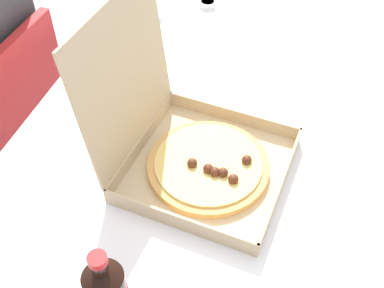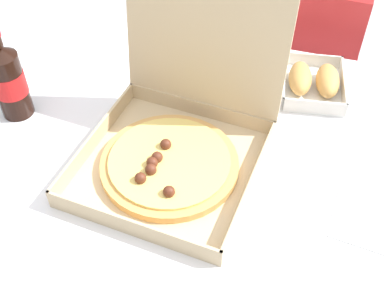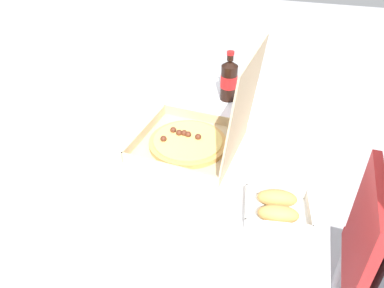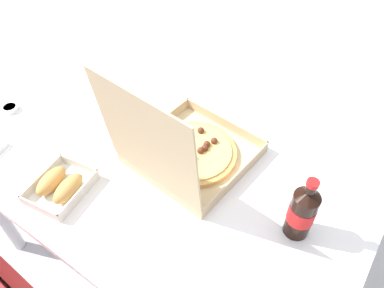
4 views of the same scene
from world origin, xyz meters
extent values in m
plane|color=#B2B2B7|center=(0.00, 0.00, 0.00)|extent=(10.00, 10.00, 0.00)
cube|color=white|center=(0.00, 0.00, 0.70)|extent=(1.40, 0.89, 0.03)
cylinder|color=#B7B7BC|center=(0.63, -0.38, 0.34)|extent=(0.05, 0.05, 0.68)
cylinder|color=#B7B7BC|center=(0.63, 0.38, 0.34)|extent=(0.05, 0.05, 0.68)
cube|color=red|center=(0.09, 0.56, 0.64)|extent=(0.36, 0.04, 0.38)
cylinder|color=#B2B2B7|center=(0.28, 0.91, 0.21)|extent=(0.03, 0.03, 0.43)
cylinder|color=#B2B2B7|center=(0.26, 0.57, 0.21)|extent=(0.03, 0.03, 0.43)
cylinder|color=#B2B2B7|center=(-0.08, 0.58, 0.21)|extent=(0.03, 0.03, 0.43)
cube|color=tan|center=(-0.09, -0.06, 0.72)|extent=(0.39, 0.39, 0.01)
cube|color=tan|center=(-0.11, -0.24, 0.74)|extent=(0.36, 0.04, 0.04)
cube|color=tan|center=(-0.27, -0.04, 0.74)|extent=(0.04, 0.36, 0.04)
cube|color=tan|center=(0.08, -0.08, 0.74)|extent=(0.04, 0.36, 0.04)
cube|color=tan|center=(-0.07, 0.11, 0.74)|extent=(0.36, 0.04, 0.04)
cube|color=tan|center=(-0.07, 0.14, 0.94)|extent=(0.36, 0.08, 0.36)
cylinder|color=tan|center=(-0.09, -0.06, 0.73)|extent=(0.29, 0.29, 0.02)
cylinder|color=#EAC666|center=(-0.09, -0.06, 0.74)|extent=(0.25, 0.25, 0.01)
sphere|color=#562819|center=(-0.11, -0.03, 0.75)|extent=(0.02, 0.02, 0.02)
sphere|color=#562819|center=(-0.12, -0.10, 0.75)|extent=(0.02, 0.02, 0.02)
sphere|color=#562819|center=(-0.13, -0.13, 0.75)|extent=(0.02, 0.02, 0.02)
sphere|color=#562819|center=(-0.06, -0.15, 0.75)|extent=(0.02, 0.02, 0.02)
sphere|color=#562819|center=(-0.12, -0.08, 0.75)|extent=(0.02, 0.02, 0.02)
sphere|color=#562819|center=(-0.11, -0.07, 0.75)|extent=(0.02, 0.02, 0.02)
cube|color=white|center=(0.16, 0.29, 0.72)|extent=(0.18, 0.21, 0.00)
cube|color=silver|center=(0.18, 0.20, 0.74)|extent=(0.15, 0.03, 0.03)
cube|color=silver|center=(0.15, 0.38, 0.74)|extent=(0.15, 0.03, 0.03)
cube|color=silver|center=(0.09, 0.28, 0.74)|extent=(0.03, 0.19, 0.03)
cube|color=silver|center=(0.23, 0.30, 0.74)|extent=(0.03, 0.19, 0.03)
ellipsoid|color=tan|center=(0.13, 0.29, 0.75)|extent=(0.07, 0.13, 0.05)
ellipsoid|color=tan|center=(0.20, 0.30, 0.75)|extent=(0.07, 0.13, 0.05)
cone|color=black|center=(-0.49, 0.01, 0.89)|extent=(0.07, 0.07, 0.02)
cylinder|color=black|center=(-0.49, 0.01, 0.91)|extent=(0.03, 0.03, 0.02)
cylinder|color=red|center=(-0.49, 0.01, 0.93)|extent=(0.03, 0.03, 0.01)
cube|color=white|center=(0.36, -0.07, 0.72)|extent=(0.22, 0.17, 0.00)
cube|color=white|center=(0.50, 0.33, 0.72)|extent=(0.13, 0.13, 0.02)
cylinder|color=white|center=(0.61, 0.15, 0.72)|extent=(0.06, 0.06, 0.02)
cylinder|color=#DBBC66|center=(0.61, 0.15, 0.73)|extent=(0.05, 0.05, 0.01)
camera|label=1|loc=(-0.80, -0.25, 1.59)|focal=44.71mm
camera|label=2|loc=(0.15, -0.70, 1.49)|focal=45.81mm
camera|label=3|loc=(0.99, 0.27, 1.54)|focal=35.10mm
camera|label=4|loc=(-0.56, 0.63, 1.65)|focal=34.78mm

